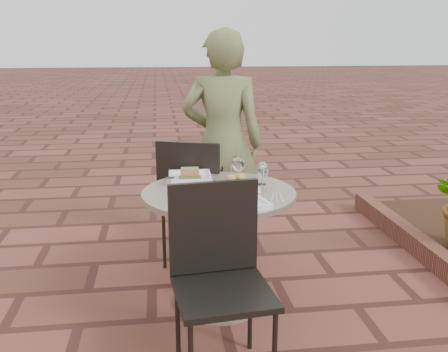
{
  "coord_description": "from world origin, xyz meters",
  "views": [
    {
      "loc": [
        -0.34,
        -2.62,
        1.58
      ],
      "look_at": [
        0.03,
        0.15,
        0.82
      ],
      "focal_mm": 40.0,
      "sensor_mm": 36.0,
      "label": 1
    }
  ],
  "objects": [
    {
      "name": "ground",
      "position": [
        0.0,
        0.0,
        0.0
      ],
      "size": [
        60.0,
        60.0,
        0.0
      ],
      "primitive_type": "plane",
      "color": "brown",
      "rests_on": "ground"
    },
    {
      "name": "chair_near",
      "position": [
        -0.08,
        -0.46,
        0.55
      ],
      "size": [
        0.49,
        0.49,
        0.93
      ],
      "rotation": [
        0.0,
        0.0,
        0.11
      ],
      "color": "black",
      "rests_on": "ground"
    },
    {
      "name": "cafe_table",
      "position": [
        -0.0,
        0.15,
        0.48
      ],
      "size": [
        0.9,
        0.9,
        0.73
      ],
      "color": "gray",
      "rests_on": "ground"
    },
    {
      "name": "steel_ramekin",
      "position": [
        -0.28,
        0.32,
        0.75
      ],
      "size": [
        0.07,
        0.07,
        0.04
      ],
      "primitive_type": "cylinder",
      "rotation": [
        0.0,
        0.0,
        -0.38
      ],
      "color": "silver",
      "rests_on": "cafe_table"
    },
    {
      "name": "plate_salmon",
      "position": [
        -0.15,
        0.42,
        0.75
      ],
      "size": [
        0.27,
        0.27,
        0.07
      ],
      "rotation": [
        0.0,
        0.0,
        -0.03
      ],
      "color": "white",
      "rests_on": "cafe_table"
    },
    {
      "name": "plate_tuna",
      "position": [
        0.1,
        -0.13,
        0.74
      ],
      "size": [
        0.28,
        0.28,
        0.03
      ],
      "rotation": [
        0.0,
        0.0,
        0.23
      ],
      "color": "white",
      "rests_on": "cafe_table"
    },
    {
      "name": "diner",
      "position": [
        0.13,
        1.0,
        0.84
      ],
      "size": [
        0.67,
        0.51,
        1.67
      ],
      "primitive_type": "imported",
      "rotation": [
        0.0,
        0.0,
        2.96
      ],
      "color": "#5E6738",
      "rests_on": "ground"
    },
    {
      "name": "chair_far",
      "position": [
        -0.11,
        0.72,
        0.55
      ],
      "size": [
        0.57,
        0.57,
        0.93
      ],
      "rotation": [
        0.0,
        0.0,
        2.77
      ],
      "color": "black",
      "rests_on": "ground"
    },
    {
      "name": "wine_glass_right",
      "position": [
        0.25,
        0.13,
        0.84
      ],
      "size": [
        0.07,
        0.07,
        0.16
      ],
      "color": "white",
      "rests_on": "cafe_table"
    },
    {
      "name": "cutlery_set",
      "position": [
        0.3,
        -0.03,
        0.73
      ],
      "size": [
        0.12,
        0.21,
        0.0
      ],
      "primitive_type": null,
      "rotation": [
        0.0,
        0.0,
        -0.18
      ],
      "color": "silver",
      "rests_on": "cafe_table"
    },
    {
      "name": "wine_glass_far",
      "position": [
        0.28,
        0.25,
        0.83
      ],
      "size": [
        0.06,
        0.06,
        0.14
      ],
      "color": "white",
      "rests_on": "cafe_table"
    },
    {
      "name": "planter_curb",
      "position": [
        1.6,
        0.3,
        0.07
      ],
      "size": [
        0.12,
        3.0,
        0.15
      ],
      "primitive_type": "cube",
      "color": "brown",
      "rests_on": "ground"
    },
    {
      "name": "wine_glass_mid",
      "position": [
        0.13,
        0.26,
        0.86
      ],
      "size": [
        0.08,
        0.08,
        0.18
      ],
      "color": "white",
      "rests_on": "cafe_table"
    },
    {
      "name": "plate_sliders",
      "position": [
        0.1,
        0.17,
        0.76
      ],
      "size": [
        0.27,
        0.27,
        0.15
      ],
      "rotation": [
        0.0,
        0.0,
        0.2
      ],
      "color": "white",
      "rests_on": "cafe_table"
    }
  ]
}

